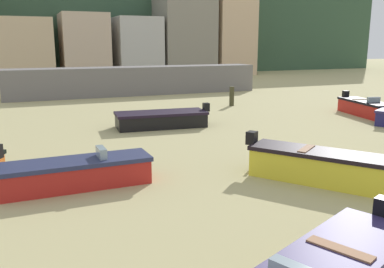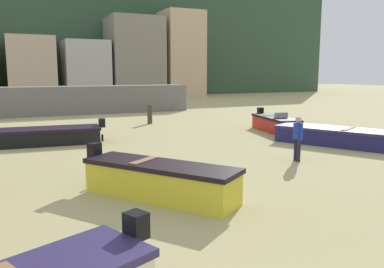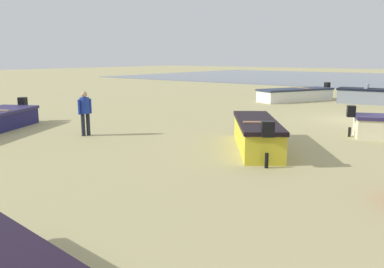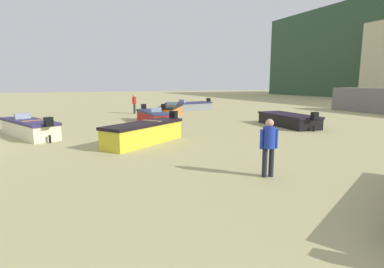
% 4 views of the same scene
% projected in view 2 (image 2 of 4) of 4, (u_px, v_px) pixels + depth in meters
% --- Properties ---
extents(headland_hill, '(90.00, 32.00, 16.38)m').
position_uv_depth(headland_hill, '(21.00, 39.00, 60.58)').
color(headland_hill, '#324E37').
rests_on(headland_hill, ground).
extents(harbor_pier, '(19.25, 2.40, 2.13)m').
position_uv_depth(harbor_pier, '(65.00, 100.00, 30.15)').
color(harbor_pier, slate).
rests_on(harbor_pier, ground).
extents(townhouse_centre, '(4.99, 6.31, 7.12)m').
position_uv_depth(townhouse_centre, '(31.00, 69.00, 44.54)').
color(townhouse_centre, beige).
rests_on(townhouse_centre, ground).
extents(townhouse_centre_right, '(5.04, 5.53, 6.83)m').
position_uv_depth(townhouse_centre_right, '(86.00, 70.00, 46.70)').
color(townhouse_centre_right, beige).
rests_on(townhouse_centre_right, ground).
extents(townhouse_right, '(6.37, 6.61, 9.89)m').
position_uv_depth(townhouse_right, '(134.00, 58.00, 49.46)').
color(townhouse_right, gray).
rests_on(townhouse_right, ground).
extents(townhouse_far_right, '(4.95, 5.08, 10.91)m').
position_uv_depth(townhouse_far_right, '(181.00, 55.00, 51.26)').
color(townhouse_far_right, '#D8B38B').
rests_on(townhouse_far_right, ground).
extents(boat_red_0, '(1.94, 4.16, 1.14)m').
position_uv_depth(boat_red_0, '(275.00, 124.00, 21.33)').
color(boat_red_0, red).
rests_on(boat_red_0, ground).
extents(boat_navy_1, '(3.84, 5.21, 1.08)m').
position_uv_depth(boat_navy_1, '(334.00, 136.00, 17.49)').
color(boat_navy_1, navy).
rests_on(boat_navy_1, ground).
extents(boat_yellow_2, '(3.38, 4.09, 1.23)m').
position_uv_depth(boat_yellow_2, '(159.00, 180.00, 10.04)').
color(boat_yellow_2, gold).
rests_on(boat_yellow_2, ground).
extents(boat_black_5, '(4.59, 2.00, 1.05)m').
position_uv_depth(boat_black_5, '(52.00, 136.00, 17.70)').
color(boat_black_5, black).
rests_on(boat_black_5, ground).
extents(mooring_post_near_water, '(0.30, 0.30, 1.21)m').
position_uv_depth(mooring_post_near_water, '(150.00, 114.00, 24.58)').
color(mooring_post_near_water, '#3E3C25').
rests_on(mooring_post_near_water, ground).
extents(beach_walker_distant, '(0.40, 0.54, 1.62)m').
position_uv_depth(beach_walker_distant, '(298.00, 135.00, 14.16)').
color(beach_walker_distant, '#20212D').
rests_on(beach_walker_distant, ground).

